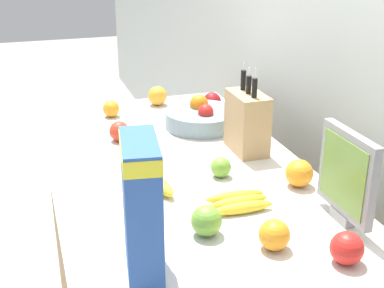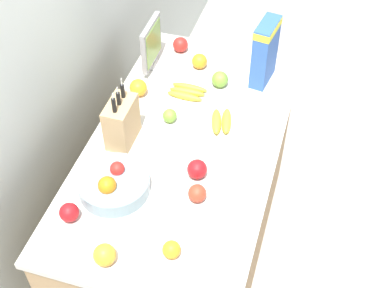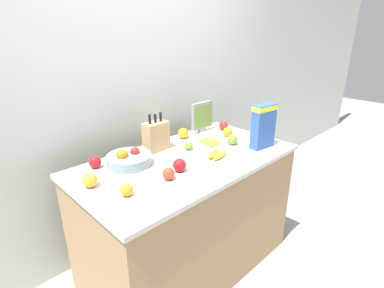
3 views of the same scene
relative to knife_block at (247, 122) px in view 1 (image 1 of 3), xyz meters
name	(u,v)px [view 1 (image 1 of 3)]	position (x,y,z in m)	size (l,w,h in m)	color
wall_back	(357,37)	(0.06, 0.36, 0.28)	(9.00, 0.06, 2.60)	silver
counter	(180,281)	(0.06, -0.26, -0.56)	(1.53, 0.82, 0.91)	tan
knife_block	(247,122)	(0.00, 0.00, 0.00)	(0.18, 0.10, 0.31)	tan
small_monitor	(347,175)	(0.53, 0.05, 0.03)	(0.23, 0.03, 0.26)	gray
cereal_box	(142,204)	(0.59, -0.50, 0.07)	(0.19, 0.10, 0.32)	#2D56A8
fruit_bowl	(202,117)	(-0.28, -0.07, -0.07)	(0.29, 0.29, 0.12)	gray
banana_bunch_left	(152,186)	(0.21, -0.39, -0.08)	(0.18, 0.12, 0.04)	yellow
banana_bunch_right	(239,202)	(0.37, -0.18, -0.09)	(0.11, 0.18, 0.03)	yellow
apple_rightmost	(221,167)	(0.17, -0.16, -0.07)	(0.06, 0.06, 0.06)	#6B9E33
apple_leftmost	(206,221)	(0.48, -0.31, -0.07)	(0.08, 0.08, 0.08)	#6B9E33
apple_near_bananas	(119,131)	(-0.23, -0.41, -0.07)	(0.07, 0.07, 0.07)	red
apple_middle	(347,248)	(0.69, -0.04, -0.07)	(0.08, 0.08, 0.08)	red
apple_rear	(212,101)	(-0.46, 0.04, -0.07)	(0.08, 0.08, 0.08)	#A31419
apple_front	(135,140)	(-0.11, -0.37, -0.07)	(0.08, 0.08, 0.08)	#A31419
orange_back_center	(274,235)	(0.59, -0.18, -0.07)	(0.08, 0.08, 0.08)	orange
orange_front_center	(111,109)	(-0.50, -0.39, -0.07)	(0.07, 0.07, 0.07)	orange
orange_front_right	(157,96)	(-0.60, -0.17, -0.06)	(0.08, 0.08, 0.08)	orange
orange_front_left	(299,173)	(0.30, 0.04, -0.06)	(0.08, 0.08, 0.08)	orange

